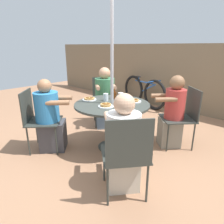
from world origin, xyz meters
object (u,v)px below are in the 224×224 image
diner_south (50,119)px  bicycle (143,92)px  coffee_cup (121,96)px  syrup_bottle (114,95)px  pancake_plate_c (106,106)px  drinking_glass_a (106,97)px  patio_chair_north (184,114)px  patio_chair_west (126,152)px  patio_table (112,110)px  pancake_plate_a (89,99)px  patio_chair_east (104,97)px  pancake_plate_b (134,101)px  diner_east (105,100)px  diner_north (172,114)px  patio_chair_south (37,117)px  diner_west (123,147)px

diner_south → bicycle: diner_south is taller
coffee_cup → syrup_bottle: bearing=-125.8°
pancake_plate_c → drinking_glass_a: bearing=135.3°
diner_south → bicycle: size_ratio=0.70×
patio_chair_north → patio_chair_west: size_ratio=1.00×
syrup_bottle → patio_table: bearing=-53.9°
bicycle → syrup_bottle: bearing=-54.3°
pancake_plate_a → bicycle: (-0.60, 2.39, -0.35)m
patio_chair_east → pancake_plate_c: size_ratio=4.21×
patio_chair_north → diner_south: bearing=89.7°
patio_table → drinking_glass_a: 0.25m
pancake_plate_b → coffee_cup: size_ratio=2.27×
diner_east → bicycle: size_ratio=0.74×
diner_north → drinking_glass_a: 1.08m
patio_chair_north → diner_south: diner_south is taller
patio_table → pancake_plate_c: 0.24m
patio_chair_south → diner_south: diner_south is taller
syrup_bottle → bicycle: syrup_bottle is taller
diner_west → coffee_cup: bearing=81.7°
diner_west → syrup_bottle: diner_west is taller
patio_chair_north → diner_south: size_ratio=0.85×
diner_south → diner_west: (1.39, 0.09, 0.00)m
bicycle → patio_chair_north: bearing=-25.8°
patio_chair_north → diner_west: 1.44m
patio_chair_west → pancake_plate_a: 1.44m
pancake_plate_c → drinking_glass_a: 0.33m
patio_table → patio_chair_east: 1.14m
patio_chair_north → pancake_plate_c: size_ratio=4.21×
diner_north → diner_south: size_ratio=1.03×
patio_chair_east → patio_chair_west: (1.78, -1.42, 0.00)m
patio_chair_west → patio_chair_north: bearing=43.2°
drinking_glass_a → pancake_plate_b: bearing=36.1°
patio_chair_north → diner_south: 2.09m
diner_south → patio_chair_west: (1.53, -0.02, 0.04)m
pancake_plate_a → drinking_glass_a: (0.23, 0.14, 0.04)m
diner_west → coffee_cup: size_ratio=11.28×
pancake_plate_b → coffee_cup: 0.29m
diner_south → patio_chair_west: size_ratio=1.18×
patio_table → syrup_bottle: 0.33m
pancake_plate_b → diner_west: bearing=-58.5°
patio_chair_west → diner_north: bearing=48.5°
diner_west → pancake_plate_a: diner_west is taller
diner_east → drinking_glass_a: (0.58, -0.55, 0.26)m
patio_table → diner_east: size_ratio=0.97×
patio_table → diner_north: size_ratio=0.99×
patio_chair_west → pancake_plate_c: 1.00m
diner_south → bicycle: (-0.36, 2.98, -0.11)m
syrup_bottle → drinking_glass_a: 0.18m
diner_east → patio_chair_east: bearing=-90.0°
patio_chair_west → diner_west: bearing=90.0°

